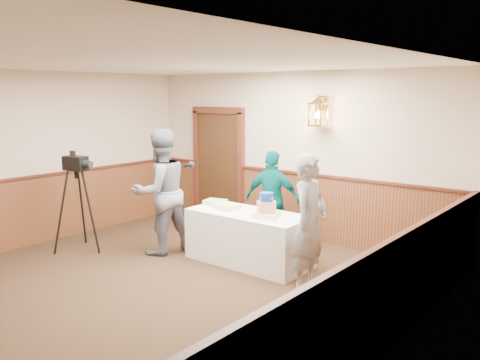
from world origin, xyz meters
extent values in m
plane|color=#322113|center=(0.00, 0.00, 0.00)|extent=(7.00, 7.00, 0.00)
cube|color=beige|center=(0.00, 3.50, 1.40)|extent=(6.00, 0.02, 2.80)
cube|color=beige|center=(-3.00, 0.00, 1.40)|extent=(0.02, 7.00, 2.80)
cube|color=beige|center=(3.00, 0.00, 1.40)|extent=(0.02, 7.00, 2.80)
cube|color=white|center=(0.00, 0.00, 2.80)|extent=(6.00, 7.00, 0.02)
cube|color=#542918|center=(0.00, 3.48, 0.55)|extent=(5.98, 0.04, 1.10)
cube|color=#542918|center=(-2.98, 0.00, 0.55)|extent=(0.04, 6.98, 1.10)
cube|color=#542918|center=(2.98, 0.00, 0.55)|extent=(0.04, 6.98, 1.10)
cube|color=#4B1D14|center=(0.00, 3.46, 1.12)|extent=(5.98, 0.07, 0.04)
cube|color=#341D0E|center=(-1.60, 3.45, 1.05)|extent=(1.00, 0.06, 2.10)
cube|color=white|center=(0.32, 1.90, 0.38)|extent=(1.80, 0.80, 0.75)
cube|color=#F2EBBA|center=(0.68, 1.84, 0.78)|extent=(0.42, 0.42, 0.07)
cylinder|color=red|center=(0.68, 1.84, 0.89)|extent=(0.27, 0.27, 0.15)
cylinder|color=#13428F|center=(0.68, 1.84, 1.03)|extent=(0.19, 0.19, 0.12)
cube|color=#E2DF87|center=(-0.07, 1.88, 0.79)|extent=(0.39, 0.32, 0.07)
cube|color=#A5DB9B|center=(-0.40, 1.99, 0.79)|extent=(0.37, 0.32, 0.07)
imported|color=slate|center=(-1.03, 1.44, 0.96)|extent=(0.92, 1.07, 1.91)
cylinder|color=black|center=(-0.09, 1.09, 1.49)|extent=(0.22, 0.13, 0.09)
sphere|color=black|center=(0.03, 1.04, 1.51)|extent=(0.08, 0.08, 0.08)
imported|color=gray|center=(1.56, 1.53, 0.87)|extent=(0.49, 0.68, 1.73)
imported|color=#025250|center=(0.13, 2.76, 0.78)|extent=(0.97, 0.58, 1.55)
cube|color=black|center=(-2.12, 0.71, 1.38)|extent=(0.40, 0.27, 0.22)
cylinder|color=black|center=(-1.89, 0.76, 1.38)|extent=(0.17, 0.14, 0.11)
camera|label=1|loc=(4.67, -3.71, 2.44)|focal=38.00mm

